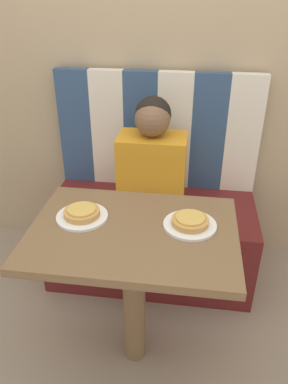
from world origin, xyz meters
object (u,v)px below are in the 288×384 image
at_px(plate_right, 190,225).
at_px(plate_left, 82,217).
at_px(person, 152,157).
at_px(pizza_right, 190,221).
at_px(pizza_left, 82,212).

bearing_deg(plate_right, plate_left, 180.00).
xyz_separation_m(person, pizza_right, (0.22, -0.58, -0.00)).
height_order(plate_right, pizza_left, pizza_left).
bearing_deg(pizza_right, plate_right, 90.00).
height_order(person, pizza_right, person).
bearing_deg(pizza_left, plate_right, 0.00).
distance_m(person, pizza_right, 0.62).
distance_m(plate_left, pizza_right, 0.45).
relative_size(person, plate_right, 2.89).
bearing_deg(pizza_right, pizza_left, 180.00).
height_order(person, pizza_left, person).
relative_size(plate_left, pizza_left, 1.44).
bearing_deg(person, pizza_left, -110.90).
height_order(plate_left, pizza_right, pizza_right).
relative_size(plate_right, pizza_right, 1.44).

